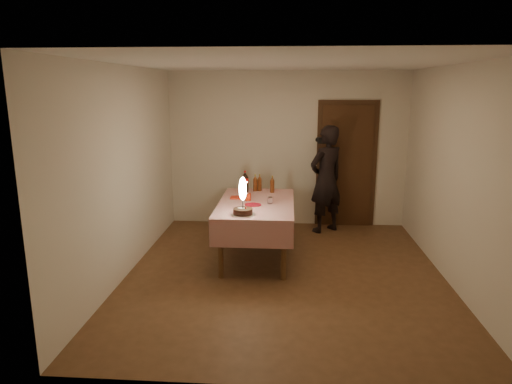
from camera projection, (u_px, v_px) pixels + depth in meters
The scene contains 13 objects.
ground at pixel (285, 274), 5.82m from camera, with size 4.00×4.50×0.01m, color brown.
room_shell at pixel (289, 144), 5.52m from camera, with size 4.04×4.54×2.62m.
dining_table at pixel (256, 210), 6.25m from camera, with size 1.02×1.72×0.80m.
birthday_cake at pixel (243, 204), 5.59m from camera, with size 0.30×0.30×0.47m.
red_plate at pixel (253, 205), 6.08m from camera, with size 0.22×0.22×0.01m, color #AC0C21.
red_cup at pixel (248, 197), 6.31m from camera, with size 0.08×0.08×0.10m, color red.
clear_cup at pixel (270, 200), 6.15m from camera, with size 0.07×0.07×0.09m, color white.
napkin_stack at pixel (236, 198), 6.45m from camera, with size 0.15×0.15×0.02m, color red.
cola_bottle at pixel (245, 182), 6.83m from camera, with size 0.10×0.10×0.32m.
amber_bottle_left at pixel (255, 183), 6.87m from camera, with size 0.06×0.06×0.25m.
amber_bottle_right at pixel (272, 185), 6.78m from camera, with size 0.06×0.06×0.25m.
amber_bottle_mid at pixel (260, 183), 6.88m from camera, with size 0.06×0.06×0.25m.
photographer at pixel (326, 179), 7.38m from camera, with size 0.76×0.72×1.75m.
Camera 1 is at (0.03, -5.45, 2.34)m, focal length 32.00 mm.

